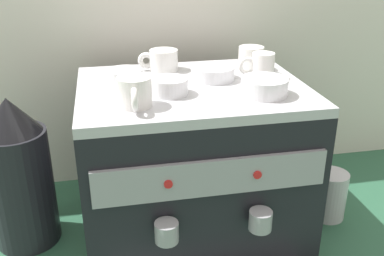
{
  "coord_description": "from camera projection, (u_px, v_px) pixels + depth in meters",
  "views": [
    {
      "loc": [
        -0.22,
        -1.1,
        0.82
      ],
      "look_at": [
        0.0,
        0.0,
        0.33
      ],
      "focal_mm": 41.47,
      "sensor_mm": 36.0,
      "label": 1
    }
  ],
  "objects": [
    {
      "name": "ceramic_bowl_2",
      "position": [
        125.0,
        76.0,
        1.18
      ],
      "size": [
        0.09,
        0.09,
        0.04
      ],
      "color": "white",
      "rests_on": "espresso_machine"
    },
    {
      "name": "ceramic_cup_3",
      "position": [
        262.0,
        66.0,
        1.22
      ],
      "size": [
        0.1,
        0.06,
        0.07
      ],
      "color": "white",
      "rests_on": "espresso_machine"
    },
    {
      "name": "ceramic_cup_0",
      "position": [
        135.0,
        92.0,
        1.01
      ],
      "size": [
        0.08,
        0.12,
        0.07
      ],
      "color": "white",
      "rests_on": "espresso_machine"
    },
    {
      "name": "ceramic_bowl_0",
      "position": [
        170.0,
        87.0,
        1.1
      ],
      "size": [
        0.09,
        0.09,
        0.04
      ],
      "color": "white",
      "rests_on": "espresso_machine"
    },
    {
      "name": "tiled_backsplash_wall",
      "position": [
        169.0,
        30.0,
        1.48
      ],
      "size": [
        2.8,
        0.03,
        1.06
      ],
      "primitive_type": "cube",
      "color": "silver",
      "rests_on": "ground_plane"
    },
    {
      "name": "coffee_grinder",
      "position": [
        19.0,
        175.0,
        1.22
      ],
      "size": [
        0.18,
        0.18,
        0.44
      ],
      "color": "black",
      "rests_on": "ground_plane"
    },
    {
      "name": "ground_plane",
      "position": [
        192.0,
        227.0,
        1.35
      ],
      "size": [
        4.0,
        4.0,
        0.0
      ],
      "primitive_type": "plane",
      "color": "#28563D"
    },
    {
      "name": "ceramic_bowl_3",
      "position": [
        213.0,
        73.0,
        1.21
      ],
      "size": [
        0.12,
        0.12,
        0.04
      ],
      "color": "white",
      "rests_on": "espresso_machine"
    },
    {
      "name": "ceramic_cup_2",
      "position": [
        252.0,
        58.0,
        1.29
      ],
      "size": [
        0.09,
        0.1,
        0.07
      ],
      "color": "white",
      "rests_on": "espresso_machine"
    },
    {
      "name": "ceramic_bowl_1",
      "position": [
        264.0,
        87.0,
        1.09
      ],
      "size": [
        0.12,
        0.12,
        0.04
      ],
      "color": "white",
      "rests_on": "espresso_machine"
    },
    {
      "name": "espresso_machine",
      "position": [
        192.0,
        163.0,
        1.26
      ],
      "size": [
        0.6,
        0.58,
        0.46
      ],
      "color": "black",
      "rests_on": "ground_plane"
    },
    {
      "name": "milk_pitcher",
      "position": [
        330.0,
        195.0,
        1.38
      ],
      "size": [
        0.1,
        0.1,
        0.15
      ],
      "primitive_type": "cylinder",
      "color": "#B7B7BC",
      "rests_on": "ground_plane"
    },
    {
      "name": "ceramic_cup_1",
      "position": [
        162.0,
        60.0,
        1.29
      ],
      "size": [
        0.12,
        0.08,
        0.06
      ],
      "color": "white",
      "rests_on": "espresso_machine"
    }
  ]
}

